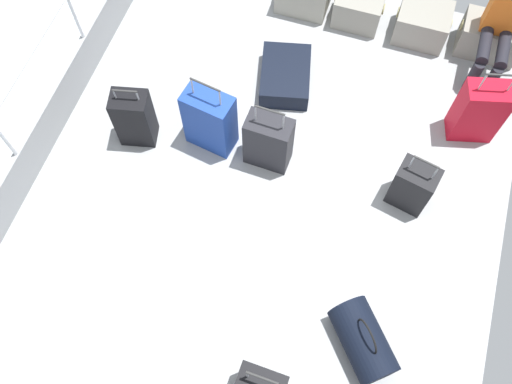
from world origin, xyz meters
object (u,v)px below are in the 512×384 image
at_px(passenger_seated, 502,25).
at_px(suitcase_0, 210,120).
at_px(cargo_crate_1, 359,8).
at_px(suitcase_2, 134,118).
at_px(cargo_crate_2, 422,23).
at_px(cargo_crate_3, 490,37).
at_px(suitcase_1, 413,186).
at_px(suitcase_5, 268,142).
at_px(paper_cup, 251,117).
at_px(suitcase_4, 285,76).
at_px(duffel_bag, 363,340).
at_px(suitcase_3, 479,111).

distance_m(passenger_seated, suitcase_0, 2.98).
distance_m(cargo_crate_1, suitcase_2, 2.70).
distance_m(cargo_crate_2, suitcase_2, 3.18).
relative_size(cargo_crate_3, suitcase_1, 0.88).
relative_size(passenger_seated, suitcase_1, 1.47).
xyz_separation_m(suitcase_1, suitcase_5, (-1.36, 0.02, 0.04)).
height_order(cargo_crate_1, suitcase_1, suitcase_1).
bearing_deg(cargo_crate_2, passenger_seated, -13.09).
distance_m(cargo_crate_3, passenger_seated, 0.42).
bearing_deg(cargo_crate_2, paper_cup, -131.22).
bearing_deg(paper_cup, passenger_seated, 34.17).
xyz_separation_m(cargo_crate_1, suitcase_0, (-0.99, -1.93, 0.18)).
xyz_separation_m(cargo_crate_3, suitcase_1, (-0.44, -1.99, 0.08)).
bearing_deg(suitcase_1, suitcase_2, -177.23).
relative_size(suitcase_4, paper_cup, 7.71).
relative_size(passenger_seated, suitcase_5, 1.28).
relative_size(cargo_crate_1, suitcase_5, 0.63).
bearing_deg(cargo_crate_2, cargo_crate_1, 179.83).
distance_m(cargo_crate_3, duffel_bag, 3.48).
distance_m(suitcase_1, suitcase_2, 2.64).
relative_size(suitcase_3, paper_cup, 9.20).
bearing_deg(suitcase_5, cargo_crate_2, 60.65).
bearing_deg(suitcase_2, suitcase_0, 14.08).
height_order(cargo_crate_2, suitcase_1, suitcase_1).
distance_m(cargo_crate_1, suitcase_4, 1.17).
height_order(suitcase_1, suitcase_4, suitcase_1).
bearing_deg(cargo_crate_3, passenger_seated, -90.00).
height_order(suitcase_2, suitcase_5, suitcase_5).
xyz_separation_m(duffel_bag, paper_cup, (-1.56, 1.83, -0.13)).
distance_m(suitcase_4, suitcase_5, 0.94).
distance_m(suitcase_0, suitcase_1, 1.95).
height_order(cargo_crate_3, suitcase_0, suitcase_0).
height_order(cargo_crate_3, suitcase_2, suitcase_2).
relative_size(suitcase_3, suitcase_5, 1.08).
xyz_separation_m(cargo_crate_1, cargo_crate_2, (0.69, -0.00, 0.01)).
bearing_deg(suitcase_3, suitcase_0, -159.75).
height_order(suitcase_0, suitcase_3, suitcase_0).
relative_size(passenger_seated, suitcase_3, 1.19).
height_order(suitcase_1, paper_cup, suitcase_1).
height_order(cargo_crate_2, suitcase_3, suitcase_3).
distance_m(cargo_crate_2, duffel_bag, 3.42).
bearing_deg(passenger_seated, paper_cup, -145.83).
xyz_separation_m(suitcase_0, suitcase_1, (1.94, -0.05, -0.08)).
height_order(suitcase_2, duffel_bag, suitcase_2).
height_order(cargo_crate_1, suitcase_3, suitcase_3).
xyz_separation_m(passenger_seated, suitcase_2, (-3.09, -1.94, -0.25)).
height_order(suitcase_3, suitcase_5, suitcase_3).
distance_m(suitcase_1, suitcase_5, 1.36).
height_order(cargo_crate_1, suitcase_5, suitcase_5).
xyz_separation_m(suitcase_0, paper_cup, (0.29, 0.34, -0.31)).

